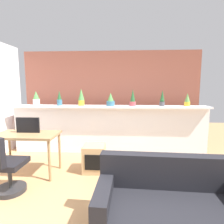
{
  "coord_description": "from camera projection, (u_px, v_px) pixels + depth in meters",
  "views": [
    {
      "loc": [
        0.34,
        -2.31,
        1.58
      ],
      "look_at": [
        0.11,
        1.34,
        1.08
      ],
      "focal_mm": 29.56,
      "sensor_mm": 36.0,
      "label": 1
    }
  ],
  "objects": [
    {
      "name": "desk",
      "position": [
        27.0,
        138.0,
        3.3
      ],
      "size": [
        1.1,
        0.6,
        0.75
      ],
      "color": "#99754C",
      "rests_on": "ground"
    },
    {
      "name": "potted_plant_4",
      "position": [
        133.0,
        98.0,
        4.25
      ],
      "size": [
        0.15,
        0.15,
        0.39
      ],
      "color": "#B7474C",
      "rests_on": "plant_shelf"
    },
    {
      "name": "brick_wall_behind",
      "position": [
        111.0,
        99.0,
        4.92
      ],
      "size": [
        4.57,
        0.1,
        2.5
      ],
      "primitive_type": "cube",
      "color": "brown",
      "rests_on": "ground"
    },
    {
      "name": "tv_monitor",
      "position": [
        28.0,
        125.0,
        3.35
      ],
      "size": [
        0.43,
        0.04,
        0.28
      ],
      "primitive_type": "cube",
      "color": "black",
      "rests_on": "desk"
    },
    {
      "name": "plant_shelf",
      "position": [
        109.0,
        107.0,
        4.3
      ],
      "size": [
        4.57,
        0.4,
        0.04
      ],
      "primitive_type": "cube",
      "color": "white",
      "rests_on": "divider_wall"
    },
    {
      "name": "potted_plant_6",
      "position": [
        187.0,
        100.0,
        4.2
      ],
      "size": [
        0.13,
        0.13,
        0.3
      ],
      "color": "gold",
      "rests_on": "plant_shelf"
    },
    {
      "name": "office_chair",
      "position": [
        5.0,
        169.0,
        2.7
      ],
      "size": [
        0.52,
        0.52,
        0.91
      ],
      "color": "#262628",
      "rests_on": "ground"
    },
    {
      "name": "potted_plant_1",
      "position": [
        59.0,
        99.0,
        4.34
      ],
      "size": [
        0.12,
        0.12,
        0.35
      ],
      "color": "#386B84",
      "rests_on": "plant_shelf"
    },
    {
      "name": "potted_plant_3",
      "position": [
        111.0,
        100.0,
        4.26
      ],
      "size": [
        0.19,
        0.19,
        0.3
      ],
      "color": "#386B84",
      "rests_on": "plant_shelf"
    },
    {
      "name": "divider_wall",
      "position": [
        109.0,
        130.0,
        4.42
      ],
      "size": [
        4.57,
        0.16,
        1.1
      ],
      "primitive_type": "cube",
      "color": "white",
      "rests_on": "ground"
    },
    {
      "name": "ground_plane",
      "position": [
        98.0,
        204.0,
        2.51
      ],
      "size": [
        12.0,
        12.0,
        0.0
      ],
      "primitive_type": "plane",
      "color": "tan"
    },
    {
      "name": "couch",
      "position": [
        170.0,
        210.0,
        1.96
      ],
      "size": [
        1.59,
        0.83,
        0.8
      ],
      "color": "black",
      "rests_on": "ground"
    },
    {
      "name": "potted_plant_0",
      "position": [
        36.0,
        99.0,
        4.42
      ],
      "size": [
        0.16,
        0.16,
        0.34
      ],
      "color": "silver",
      "rests_on": "plant_shelf"
    },
    {
      "name": "side_cube_shelf",
      "position": [
        94.0,
        158.0,
        3.46
      ],
      "size": [
        0.4,
        0.41,
        0.5
      ],
      "color": "tan",
      "rests_on": "ground"
    },
    {
      "name": "potted_plant_5",
      "position": [
        162.0,
        99.0,
        4.21
      ],
      "size": [
        0.12,
        0.12,
        0.36
      ],
      "color": "#4C4C51",
      "rests_on": "plant_shelf"
    },
    {
      "name": "potted_plant_2",
      "position": [
        81.0,
        97.0,
        4.29
      ],
      "size": [
        0.14,
        0.14,
        0.39
      ],
      "color": "gold",
      "rests_on": "plant_shelf"
    }
  ]
}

